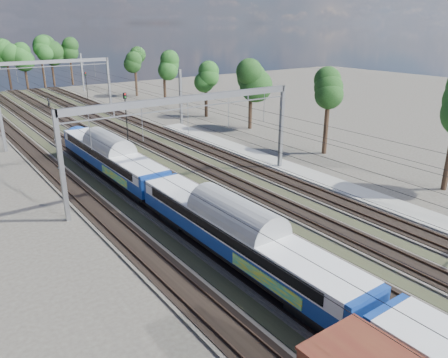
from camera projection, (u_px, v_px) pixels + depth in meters
track_bed at (125, 153)px, 53.00m from camera, size 21.00×130.00×0.34m
platform at (357, 193)px, 40.47m from camera, size 3.00×70.00×0.30m
catenary at (100, 93)px, 56.93m from camera, size 25.65×130.00×9.00m
tree_belt at (62, 59)px, 89.19m from camera, size 38.85×98.57×11.92m
emu_train at (240, 229)px, 27.82m from camera, size 3.03×64.15×4.44m
worker at (49, 103)px, 81.82m from camera, size 0.54×0.74×1.85m
signal_near at (126, 111)px, 57.57m from camera, size 0.46×0.43×6.49m
signal_far at (86, 83)px, 89.31m from camera, size 0.35×0.32×5.64m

